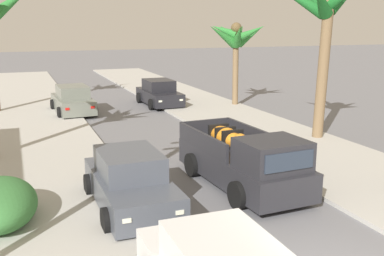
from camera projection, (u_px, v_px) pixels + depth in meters
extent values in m
cube|color=#B2AFA8|center=(40.00, 148.00, 17.88)|extent=(4.87, 60.00, 0.12)
cube|color=#B2AFA8|center=(254.00, 129.00, 21.22)|extent=(4.87, 60.00, 0.12)
cube|color=silver|center=(67.00, 146.00, 18.24)|extent=(0.16, 60.00, 0.10)
cube|color=silver|center=(234.00, 131.00, 20.86)|extent=(0.16, 60.00, 0.10)
cube|color=#28282D|center=(241.00, 166.00, 13.82)|extent=(2.19, 5.19, 0.80)
cube|color=#28282D|center=(272.00, 154.00, 12.22)|extent=(1.80, 1.59, 0.80)
cube|color=#283342|center=(257.00, 147.00, 12.90)|extent=(1.38, 0.13, 0.44)
cube|color=#283342|center=(289.00, 161.00, 11.54)|extent=(1.46, 0.14, 0.48)
cube|color=#28282D|center=(253.00, 135.00, 14.80)|extent=(0.27, 3.30, 0.56)
cube|color=#28282D|center=(202.00, 141.00, 14.07)|extent=(0.27, 3.30, 0.56)
cube|color=#28282D|center=(205.00, 128.00, 15.90)|extent=(1.88, 0.20, 0.56)
cube|color=silver|center=(204.00, 150.00, 16.17)|extent=(1.83, 0.22, 0.20)
cylinder|color=black|center=(299.00, 185.00, 12.91)|extent=(0.30, 0.77, 0.76)
cylinder|color=black|center=(238.00, 195.00, 12.12)|extent=(0.30, 0.77, 0.76)
cylinder|color=black|center=(245.00, 158.00, 15.51)|extent=(0.30, 0.77, 0.76)
cylinder|color=black|center=(192.00, 165.00, 14.73)|extent=(0.30, 0.77, 0.76)
cube|color=red|center=(223.00, 140.00, 16.38)|extent=(0.22, 0.05, 0.18)
cube|color=red|center=(185.00, 145.00, 15.78)|extent=(0.22, 0.05, 0.18)
ellipsoid|color=orange|center=(225.00, 136.00, 14.59)|extent=(0.79, 1.73, 0.60)
sphere|color=orange|center=(240.00, 141.00, 13.73)|extent=(0.44, 0.44, 0.44)
cube|color=black|center=(218.00, 133.00, 15.01)|extent=(0.72, 0.16, 0.61)
cube|color=black|center=(225.00, 136.00, 14.59)|extent=(0.72, 0.16, 0.61)
cube|color=black|center=(232.00, 140.00, 14.17)|extent=(0.72, 0.16, 0.61)
cube|color=#474C56|center=(131.00, 189.00, 12.15)|extent=(1.78, 4.21, 0.72)
cube|color=#474C56|center=(129.00, 163.00, 12.08)|extent=(1.53, 2.11, 0.64)
cube|color=#283342|center=(139.00, 175.00, 11.21)|extent=(1.37, 0.09, 0.52)
cube|color=#283342|center=(121.00, 154.00, 12.97)|extent=(1.34, 0.09, 0.50)
cylinder|color=black|center=(180.00, 209.00, 11.34)|extent=(0.22, 0.64, 0.64)
cylinder|color=black|center=(107.00, 221.00, 10.69)|extent=(0.22, 0.64, 0.64)
cylinder|color=black|center=(150.00, 177.00, 13.70)|extent=(0.22, 0.64, 0.64)
cylinder|color=black|center=(89.00, 185.00, 13.05)|extent=(0.22, 0.64, 0.64)
cube|color=red|center=(134.00, 161.00, 14.26)|extent=(0.20, 0.04, 0.12)
cube|color=white|center=(180.00, 212.00, 10.44)|extent=(0.20, 0.04, 0.10)
cube|color=red|center=(93.00, 165.00, 13.81)|extent=(0.20, 0.04, 0.12)
cube|color=white|center=(127.00, 221.00, 10.00)|extent=(0.20, 0.04, 0.10)
cube|color=#283342|center=(201.00, 234.00, 8.07)|extent=(1.37, 0.09, 0.52)
cube|color=white|center=(149.00, 240.00, 9.12)|extent=(0.20, 0.04, 0.10)
cube|color=white|center=(206.00, 230.00, 9.54)|extent=(0.20, 0.04, 0.10)
cube|color=black|center=(159.00, 96.00, 27.49)|extent=(1.79, 4.21, 0.72)
cube|color=black|center=(159.00, 85.00, 27.43)|extent=(1.54, 2.11, 0.64)
cube|color=#283342|center=(164.00, 87.00, 26.56)|extent=(1.37, 0.09, 0.52)
cube|color=#283342|center=(154.00, 83.00, 28.31)|extent=(1.34, 0.09, 0.50)
cylinder|color=black|center=(181.00, 102.00, 26.69)|extent=(0.23, 0.64, 0.64)
cylinder|color=black|center=(151.00, 104.00, 26.04)|extent=(0.23, 0.64, 0.64)
cylinder|color=black|center=(167.00, 96.00, 29.04)|extent=(0.23, 0.64, 0.64)
cylinder|color=black|center=(139.00, 98.00, 28.39)|extent=(0.23, 0.64, 0.64)
cube|color=red|center=(159.00, 90.00, 29.61)|extent=(0.20, 0.04, 0.12)
cube|color=white|center=(181.00, 100.00, 25.79)|extent=(0.20, 0.04, 0.10)
cube|color=red|center=(140.00, 91.00, 29.15)|extent=(0.20, 0.04, 0.12)
cube|color=white|center=(160.00, 101.00, 25.34)|extent=(0.20, 0.04, 0.10)
cube|color=slate|center=(73.00, 104.00, 25.02)|extent=(1.97, 4.28, 0.72)
cube|color=slate|center=(73.00, 92.00, 24.78)|extent=(1.62, 2.17, 0.64)
cube|color=#283342|center=(70.00, 90.00, 25.65)|extent=(1.37, 0.15, 0.52)
cube|color=#283342|center=(76.00, 94.00, 23.92)|extent=(1.34, 0.15, 0.50)
cylinder|color=black|center=(53.00, 105.00, 25.87)|extent=(0.25, 0.65, 0.64)
cylinder|color=black|center=(85.00, 103.00, 26.59)|extent=(0.25, 0.65, 0.64)
cylinder|color=black|center=(60.00, 113.00, 23.55)|extent=(0.25, 0.65, 0.64)
cylinder|color=black|center=(95.00, 110.00, 24.27)|extent=(0.25, 0.65, 0.64)
cube|color=red|center=(67.00, 109.00, 22.87)|extent=(0.20, 0.05, 0.12)
cube|color=white|center=(56.00, 98.00, 26.64)|extent=(0.20, 0.05, 0.10)
cube|color=red|center=(93.00, 107.00, 23.37)|extent=(0.20, 0.05, 0.12)
cube|color=white|center=(77.00, 96.00, 27.13)|extent=(0.20, 0.05, 0.10)
cone|color=#2D7F33|center=(10.00, 4.00, 15.76)|extent=(1.97, 0.70, 1.65)
cylinder|color=brown|center=(323.00, 67.00, 18.70)|extent=(0.44, 0.68, 6.14)
cone|color=#196023|center=(315.00, 1.00, 19.06)|extent=(0.81, 2.09, 1.51)
cone|color=#196023|center=(300.00, 0.00, 18.45)|extent=(1.99, 1.83, 1.50)
cylinder|color=brown|center=(235.00, 68.00, 26.87)|extent=(0.34, 0.41, 4.57)
cone|color=#2D7F33|center=(251.00, 35.00, 26.61)|extent=(1.85, 0.88, 1.46)
cone|color=#2D7F33|center=(240.00, 32.00, 27.13)|extent=(1.52, 1.61, 1.19)
cone|color=#2D7F33|center=(228.00, 32.00, 27.07)|extent=(0.92, 1.77, 1.21)
cone|color=#2D7F33|center=(224.00, 30.00, 26.52)|extent=(1.62, 1.28, 1.02)
cone|color=#2D7F33|center=(222.00, 35.00, 25.85)|extent=(2.16, 1.09, 1.49)
cone|color=#2D7F33|center=(239.00, 35.00, 25.54)|extent=(1.13, 1.97, 1.48)
cone|color=#2D7F33|center=(250.00, 33.00, 25.87)|extent=(1.50, 1.95, 1.24)
sphere|color=brown|center=(236.00, 28.00, 26.36)|extent=(0.61, 0.61, 0.61)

